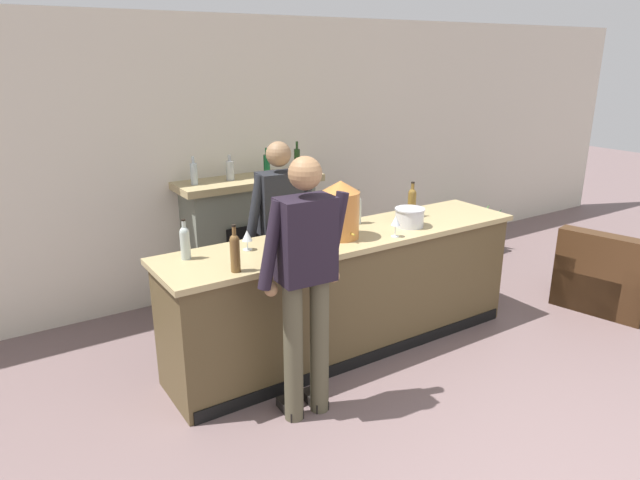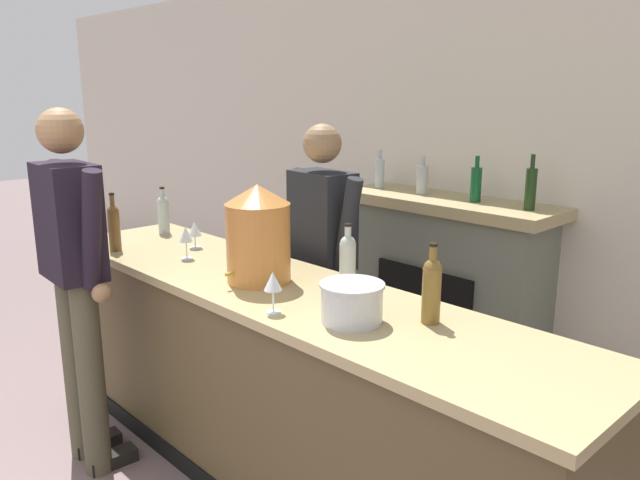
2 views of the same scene
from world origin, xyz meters
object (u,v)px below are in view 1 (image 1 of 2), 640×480
at_px(copper_dispenser, 340,209).
at_px(wine_glass_mid_counter, 396,222).
at_px(fireplace_stone, 251,235).
at_px(person_customer, 306,280).
at_px(wine_bottle_port_short, 185,241).
at_px(wine_bottle_riesling_slim, 235,251).
at_px(potted_plant_corner, 488,232).
at_px(wine_bottle_merlot_tall, 412,201).
at_px(wine_glass_back_row, 278,236).
at_px(armchair_black, 606,281).
at_px(wine_glass_near_bucket, 247,236).
at_px(wine_bottle_rose_blush, 357,208).
at_px(person_bartender, 280,231).
at_px(ice_bucket_steel, 410,217).

distance_m(copper_dispenser, wine_glass_mid_counter, 0.45).
distance_m(fireplace_stone, copper_dispenser, 1.66).
xyz_separation_m(person_customer, wine_bottle_port_short, (-0.51, 0.78, 0.14)).
bearing_deg(copper_dispenser, wine_bottle_riesling_slim, -167.49).
height_order(potted_plant_corner, copper_dispenser, copper_dispenser).
bearing_deg(wine_bottle_merlot_tall, wine_glass_back_row, -173.01).
bearing_deg(wine_bottle_merlot_tall, armchair_black, -24.32).
relative_size(potted_plant_corner, wine_glass_near_bucket, 3.97).
bearing_deg(wine_bottle_port_short, wine_bottle_rose_blush, 1.80).
height_order(fireplace_stone, person_bartender, person_bartender).
distance_m(fireplace_stone, ice_bucket_steel, 1.81).
xyz_separation_m(wine_bottle_merlot_tall, wine_bottle_rose_blush, (-0.53, 0.09, -0.01)).
distance_m(ice_bucket_steel, wine_glass_back_row, 1.24).
bearing_deg(fireplace_stone, person_bartender, -100.35).
xyz_separation_m(ice_bucket_steel, wine_glass_near_bucket, (-1.40, 0.20, 0.03)).
relative_size(copper_dispenser, wine_bottle_merlot_tall, 1.45).
bearing_deg(armchair_black, ice_bucket_steel, 163.23).
bearing_deg(person_customer, fireplace_stone, 72.96).
relative_size(copper_dispenser, wine_glass_mid_counter, 2.68).
xyz_separation_m(wine_bottle_riesling_slim, wine_glass_near_bucket, (0.26, 0.35, -0.04)).
xyz_separation_m(armchair_black, wine_bottle_rose_blush, (-2.38, 0.93, 0.88)).
distance_m(armchair_black, person_customer, 3.49).
height_order(potted_plant_corner, person_customer, person_customer).
bearing_deg(wine_glass_mid_counter, wine_glass_back_row, 168.64).
bearing_deg(person_bartender, wine_bottle_riesling_slim, -134.24).
relative_size(person_customer, wine_glass_near_bucket, 11.89).
height_order(wine_glass_mid_counter, wine_glass_near_bucket, wine_glass_mid_counter).
xyz_separation_m(ice_bucket_steel, wine_glass_mid_counter, (-0.29, -0.16, 0.05)).
distance_m(fireplace_stone, wine_bottle_port_short, 1.86).
relative_size(armchair_black, person_bartender, 0.58).
height_order(fireplace_stone, armchair_black, fireplace_stone).
xyz_separation_m(wine_bottle_port_short, wine_glass_near_bucket, (0.45, -0.06, -0.03)).
xyz_separation_m(person_customer, wine_glass_mid_counter, (1.06, 0.36, 0.13)).
bearing_deg(wine_bottle_port_short, wine_glass_near_bucket, -7.98).
bearing_deg(wine_bottle_riesling_slim, ice_bucket_steel, 5.33).
xyz_separation_m(potted_plant_corner, person_bartender, (-3.27, -0.49, 0.70)).
distance_m(wine_bottle_rose_blush, wine_bottle_riesling_slim, 1.42).
height_order(potted_plant_corner, wine_bottle_rose_blush, wine_bottle_rose_blush).
distance_m(wine_bottle_riesling_slim, wine_glass_back_row, 0.47).
bearing_deg(wine_bottle_merlot_tall, wine_bottle_riesling_slim, -168.89).
xyz_separation_m(armchair_black, wine_bottle_merlot_tall, (-1.85, 0.84, 0.89)).
distance_m(fireplace_stone, armchair_black, 3.56).
relative_size(person_bartender, wine_bottle_rose_blush, 5.82).
xyz_separation_m(fireplace_stone, wine_bottle_rose_blush, (0.37, -1.30, 0.52)).
relative_size(armchair_black, wine_glass_mid_counter, 5.80).
xyz_separation_m(wine_bottle_merlot_tall, wine_glass_mid_counter, (-0.50, -0.37, -0.02)).
height_order(fireplace_stone, person_customer, person_customer).
distance_m(armchair_black, copper_dispenser, 2.97).
xyz_separation_m(person_customer, wine_bottle_merlot_tall, (1.56, 0.73, 0.15)).
xyz_separation_m(fireplace_stone, person_bartender, (-0.17, -0.94, 0.32)).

